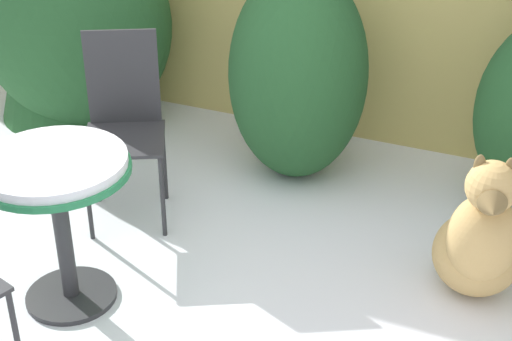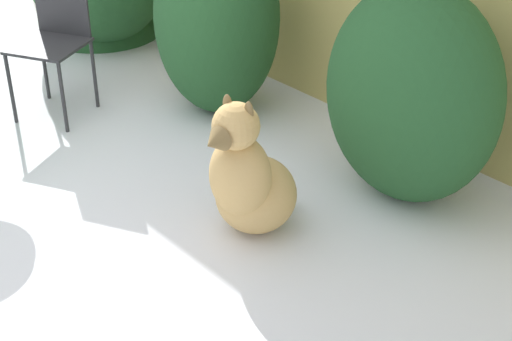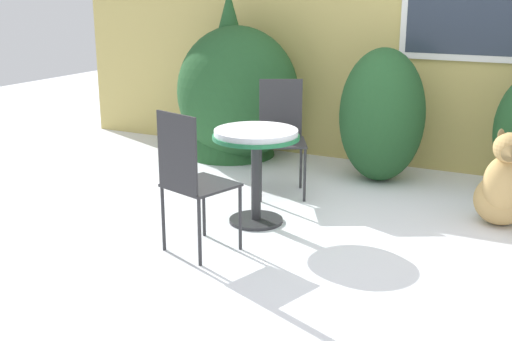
% 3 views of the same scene
% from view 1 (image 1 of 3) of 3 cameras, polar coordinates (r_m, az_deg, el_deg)
% --- Properties ---
extents(shrub_left, '(1.31, 1.07, 1.38)m').
position_cam_1_polar(shrub_left, '(5.19, -13.20, 10.55)').
color(shrub_left, '#235128').
rests_on(shrub_left, ground_plane).
extents(shrub_middle, '(0.78, 0.78, 1.24)m').
position_cam_1_polar(shrub_middle, '(4.41, 3.08, 6.97)').
color(shrub_middle, '#235128').
rests_on(shrub_middle, ground_plane).
extents(patio_table, '(0.66, 0.66, 0.73)m').
position_cam_1_polar(patio_table, '(3.45, -14.32, -1.30)').
color(patio_table, '#2D2D30').
rests_on(patio_table, ground_plane).
extents(patio_chair_near_table, '(0.55, 0.55, 0.99)m').
position_cam_1_polar(patio_chair_near_table, '(4.10, -9.57, 3.64)').
color(patio_chair_near_table, '#2D2D30').
rests_on(patio_chair_near_table, ground_plane).
extents(dog, '(0.47, 0.64, 0.77)m').
position_cam_1_polar(dog, '(3.66, 15.98, -5.03)').
color(dog, tan).
rests_on(dog, ground_plane).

